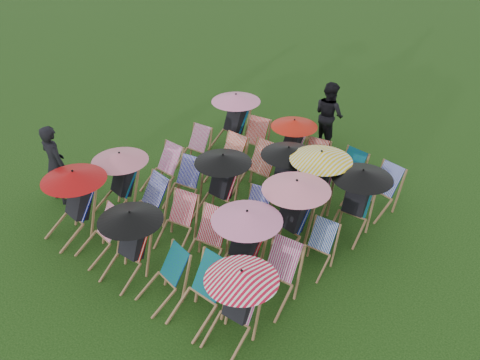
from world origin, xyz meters
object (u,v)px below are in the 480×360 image
Objects in this scene: deckchair_0 at (72,203)px; deckchair_29 at (379,191)px; person_rear at (329,115)px; person_left at (55,164)px; deckchair_5 at (235,305)px.

deckchair_29 is (4.07, 4.38, -0.28)m from deckchair_0.
person_left is at bearing 82.73° from person_rear.
deckchair_0 reaches higher than deckchair_5.
deckchair_29 is (0.11, 4.41, -0.22)m from deckchair_5.
deckchair_29 is 0.57× the size of person_rear.
deckchair_5 is at bearing 177.03° from person_left.
deckchair_29 is 6.59m from person_left.
person_rear is (3.06, 5.61, -0.04)m from person_left.
person_left reaches higher than deckchair_0.
deckchair_0 is 3.96m from deckchair_5.
deckchair_5 is (3.96, -0.03, -0.06)m from deckchair_0.
deckchair_5 is 0.75× the size of person_left.
person_left is (-1.26, 0.52, 0.12)m from deckchair_0.
person_rear is (1.80, 6.14, 0.09)m from deckchair_0.
deckchair_5 reaches higher than deckchair_29.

